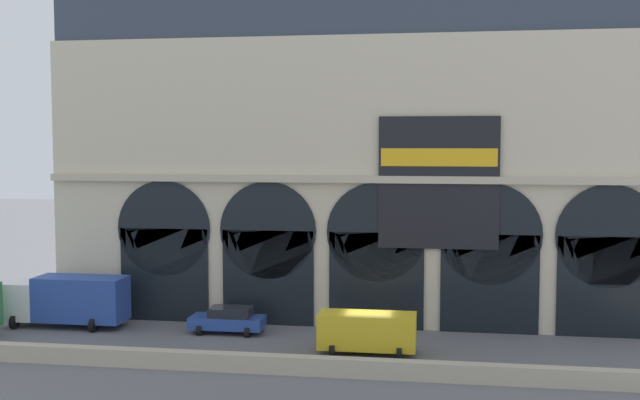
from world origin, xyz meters
TOP-DOWN VIEW (x-y plane):
  - ground_plane at (0.00, 0.00)m, footprint 200.00×200.00m
  - quay_parapet_wall at (0.00, -4.80)m, footprint 90.00×0.70m
  - station_building at (0.03, 7.59)m, footprint 41.70×5.60m
  - box_truck_west at (-18.83, 2.54)m, footprint 7.50×2.91m
  - car_midwest at (-8.62, 2.53)m, footprint 4.40×2.22m
  - van_center at (-0.02, -0.68)m, footprint 5.20×2.48m

SIDE VIEW (x-z plane):
  - ground_plane at x=0.00m, z-range 0.00..0.00m
  - quay_parapet_wall at x=0.00m, z-range 0.00..0.91m
  - car_midwest at x=-8.62m, z-range 0.03..1.58m
  - van_center at x=-0.02m, z-range 0.15..2.35m
  - box_truck_west at x=-18.83m, z-range 0.14..3.26m
  - station_building at x=0.03m, z-range -0.28..21.27m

